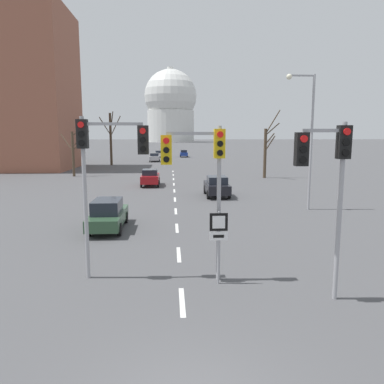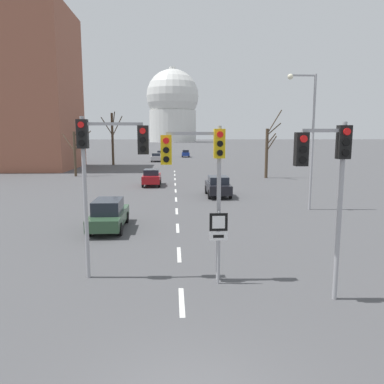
{
  "view_description": "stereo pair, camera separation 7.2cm",
  "coord_description": "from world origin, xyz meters",
  "px_view_note": "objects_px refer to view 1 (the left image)",
  "views": [
    {
      "loc": [
        -0.31,
        -6.03,
        4.98
      ],
      "look_at": [
        0.43,
        6.85,
        3.0
      ],
      "focal_mm": 35.0,
      "sensor_mm": 36.0,
      "label": 1
    },
    {
      "loc": [
        -0.24,
        -6.03,
        4.98
      ],
      "look_at": [
        0.43,
        6.85,
        3.0
      ],
      "focal_mm": 35.0,
      "sensor_mm": 36.0,
      "label": 2
    }
  ],
  "objects_px": {
    "sedan_near_left": "(155,157)",
    "sedan_far_left": "(159,154)",
    "traffic_signal_near_right": "(328,167)",
    "sedan_distant_centre": "(217,186)",
    "sedan_far_right": "(184,153)",
    "sedan_near_right": "(150,177)",
    "route_sign_post": "(219,235)",
    "street_lamp_right": "(307,129)",
    "sedan_mid_centre": "(108,214)",
    "traffic_signal_near_left": "(104,157)",
    "traffic_signal_centre_tall": "(201,165)"
  },
  "relations": [
    {
      "from": "sedan_near_left",
      "to": "sedan_far_left",
      "type": "relative_size",
      "value": 1.08
    },
    {
      "from": "traffic_signal_near_right",
      "to": "sedan_distant_centre",
      "type": "distance_m",
      "value": 19.68
    },
    {
      "from": "traffic_signal_near_right",
      "to": "sedan_far_right",
      "type": "distance_m",
      "value": 73.73
    },
    {
      "from": "sedan_near_right",
      "to": "sedan_far_right",
      "type": "xyz_separation_m",
      "value": [
        4.98,
        47.56,
        -0.02
      ]
    },
    {
      "from": "traffic_signal_near_right",
      "to": "sedan_near_right",
      "type": "relative_size",
      "value": 1.35
    },
    {
      "from": "route_sign_post",
      "to": "sedan_distant_centre",
      "type": "bearing_deg",
      "value": 83.13
    },
    {
      "from": "sedan_near_left",
      "to": "sedan_far_left",
      "type": "height_order",
      "value": "sedan_near_left"
    },
    {
      "from": "street_lamp_right",
      "to": "sedan_distant_centre",
      "type": "bearing_deg",
      "value": 131.93
    },
    {
      "from": "route_sign_post",
      "to": "sedan_mid_centre",
      "type": "height_order",
      "value": "route_sign_post"
    },
    {
      "from": "sedan_near_left",
      "to": "sedan_distant_centre",
      "type": "xyz_separation_m",
      "value": [
        6.73,
        -40.36,
        0.04
      ]
    },
    {
      "from": "street_lamp_right",
      "to": "sedan_far_left",
      "type": "distance_m",
      "value": 61.19
    },
    {
      "from": "sedan_near_left",
      "to": "sedan_far_right",
      "type": "distance_m",
      "value": 15.11
    },
    {
      "from": "sedan_mid_centre",
      "to": "sedan_near_right",
      "type": "bearing_deg",
      "value": 85.56
    },
    {
      "from": "traffic_signal_near_left",
      "to": "traffic_signal_centre_tall",
      "type": "bearing_deg",
      "value": -7.27
    },
    {
      "from": "sedan_distant_centre",
      "to": "sedan_near_right",
      "type": "bearing_deg",
      "value": 130.7
    },
    {
      "from": "street_lamp_right",
      "to": "sedan_mid_centre",
      "type": "relative_size",
      "value": 1.98
    },
    {
      "from": "street_lamp_right",
      "to": "sedan_near_right",
      "type": "xyz_separation_m",
      "value": [
        -10.92,
        12.44,
        -4.48
      ]
    },
    {
      "from": "street_lamp_right",
      "to": "sedan_near_right",
      "type": "bearing_deg",
      "value": 131.28
    },
    {
      "from": "sedan_near_right",
      "to": "sedan_far_right",
      "type": "relative_size",
      "value": 0.97
    },
    {
      "from": "sedan_far_left",
      "to": "route_sign_post",
      "type": "bearing_deg",
      "value": -86.77
    },
    {
      "from": "sedan_distant_centre",
      "to": "traffic_signal_near_left",
      "type": "bearing_deg",
      "value": -109.12
    },
    {
      "from": "traffic_signal_near_left",
      "to": "sedan_far_right",
      "type": "height_order",
      "value": "traffic_signal_near_left"
    },
    {
      "from": "sedan_near_left",
      "to": "sedan_near_right",
      "type": "xyz_separation_m",
      "value": [
        0.98,
        -33.68,
        0.03
      ]
    },
    {
      "from": "sedan_near_left",
      "to": "sedan_distant_centre",
      "type": "relative_size",
      "value": 1.04
    },
    {
      "from": "traffic_signal_near_left",
      "to": "sedan_distant_centre",
      "type": "relative_size",
      "value": 1.31
    },
    {
      "from": "traffic_signal_centre_tall",
      "to": "street_lamp_right",
      "type": "height_order",
      "value": "street_lamp_right"
    },
    {
      "from": "traffic_signal_near_right",
      "to": "street_lamp_right",
      "type": "relative_size",
      "value": 0.61
    },
    {
      "from": "traffic_signal_near_left",
      "to": "sedan_far_left",
      "type": "bearing_deg",
      "value": 90.21
    },
    {
      "from": "sedan_near_right",
      "to": "sedan_far_right",
      "type": "distance_m",
      "value": 47.82
    },
    {
      "from": "sedan_distant_centre",
      "to": "sedan_mid_centre",
      "type": "bearing_deg",
      "value": -124.17
    },
    {
      "from": "sedan_near_right",
      "to": "sedan_mid_centre",
      "type": "height_order",
      "value": "sedan_near_right"
    },
    {
      "from": "traffic_signal_centre_tall",
      "to": "sedan_far_right",
      "type": "xyz_separation_m",
      "value": [
        1.96,
        71.9,
        -3.17
      ]
    },
    {
      "from": "sedan_distant_centre",
      "to": "traffic_signal_near_right",
      "type": "bearing_deg",
      "value": -87.55
    },
    {
      "from": "street_lamp_right",
      "to": "sedan_far_right",
      "type": "bearing_deg",
      "value": 95.65
    },
    {
      "from": "route_sign_post",
      "to": "sedan_far_left",
      "type": "distance_m",
      "value": 72.33
    },
    {
      "from": "sedan_near_right",
      "to": "street_lamp_right",
      "type": "bearing_deg",
      "value": -48.72
    },
    {
      "from": "traffic_signal_near_left",
      "to": "sedan_far_left",
      "type": "height_order",
      "value": "traffic_signal_near_left"
    },
    {
      "from": "sedan_mid_centre",
      "to": "sedan_far_left",
      "type": "height_order",
      "value": "sedan_mid_centre"
    },
    {
      "from": "sedan_mid_centre",
      "to": "street_lamp_right",
      "type": "bearing_deg",
      "value": 20.82
    },
    {
      "from": "sedan_near_left",
      "to": "sedan_far_left",
      "type": "bearing_deg",
      "value": 88.01
    },
    {
      "from": "route_sign_post",
      "to": "sedan_mid_centre",
      "type": "relative_size",
      "value": 0.56
    },
    {
      "from": "traffic_signal_near_right",
      "to": "sedan_far_left",
      "type": "distance_m",
      "value": 74.0
    },
    {
      "from": "route_sign_post",
      "to": "sedan_near_right",
      "type": "distance_m",
      "value": 24.98
    },
    {
      "from": "traffic_signal_near_right",
      "to": "traffic_signal_near_left",
      "type": "bearing_deg",
      "value": 162.38
    },
    {
      "from": "sedan_near_left",
      "to": "sedan_far_right",
      "type": "xyz_separation_m",
      "value": [
        5.96,
        13.88,
        0.0
      ]
    },
    {
      "from": "traffic_signal_near_right",
      "to": "sedan_near_right",
      "type": "xyz_separation_m",
      "value": [
        -6.58,
        26.08,
        -3.19
      ]
    },
    {
      "from": "street_lamp_right",
      "to": "sedan_distant_centre",
      "type": "xyz_separation_m",
      "value": [
        -5.17,
        5.76,
        -4.48
      ]
    },
    {
      "from": "sedan_mid_centre",
      "to": "route_sign_post",
      "type": "bearing_deg",
      "value": -57.21
    },
    {
      "from": "traffic_signal_centre_tall",
      "to": "sedan_far_right",
      "type": "distance_m",
      "value": 72.0
    },
    {
      "from": "traffic_signal_near_left",
      "to": "sedan_mid_centre",
      "type": "xyz_separation_m",
      "value": [
        -1.09,
        6.82,
        -3.43
      ]
    }
  ]
}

